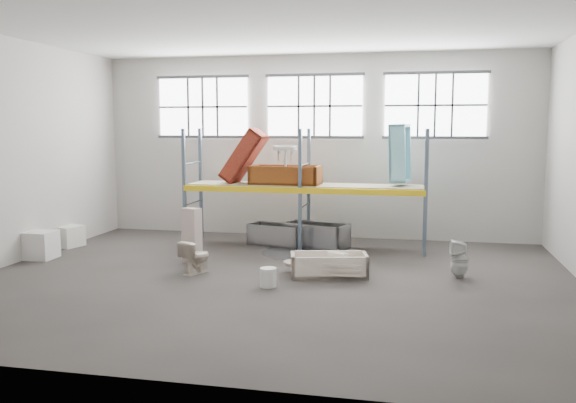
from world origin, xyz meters
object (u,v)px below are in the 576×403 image
(bathtub_beige, at_px, (329,265))
(toilet_beige, at_px, (196,257))
(rust_tub_flat, at_px, (286,175))
(toilet_white, at_px, (459,259))
(steel_tub_left, at_px, (278,235))
(carton_near, at_px, (38,245))
(blue_tub_upright, at_px, (400,153))
(cistern_tall, at_px, (192,235))
(bucket, at_px, (268,277))
(steel_tub_right, at_px, (316,235))

(bathtub_beige, bearing_deg, toilet_beige, 174.07)
(rust_tub_flat, bearing_deg, toilet_white, -31.08)
(steel_tub_left, distance_m, carton_near, 5.77)
(steel_tub_left, bearing_deg, blue_tub_upright, 2.46)
(toilet_beige, distance_m, steel_tub_left, 3.45)
(toilet_beige, distance_m, blue_tub_upright, 5.70)
(steel_tub_left, bearing_deg, cistern_tall, -121.40)
(bathtub_beige, xyz_separation_m, blue_tub_upright, (1.30, 3.09, 2.17))
(bucket, height_order, carton_near, carton_near)
(steel_tub_right, height_order, rust_tub_flat, rust_tub_flat)
(bucket, bearing_deg, steel_tub_left, 100.49)
(bathtub_beige, bearing_deg, cistern_tall, 156.37)
(blue_tub_upright, relative_size, bucket, 3.87)
(bathtub_beige, xyz_separation_m, cistern_tall, (-3.20, 0.60, 0.39))
(steel_tub_left, bearing_deg, carton_near, -151.73)
(steel_tub_right, xyz_separation_m, blue_tub_upright, (2.07, 0.13, 2.10))
(cistern_tall, xyz_separation_m, carton_near, (-3.64, -0.37, -0.30))
(bathtub_beige, height_order, toilet_beige, toilet_beige)
(cistern_tall, bearing_deg, rust_tub_flat, 74.65)
(steel_tub_right, bearing_deg, toilet_white, -37.33)
(steel_tub_left, relative_size, rust_tub_flat, 0.84)
(steel_tub_left, relative_size, blue_tub_upright, 1.04)
(carton_near, bearing_deg, steel_tub_left, 28.27)
(cistern_tall, xyz_separation_m, toilet_white, (5.81, -0.21, -0.23))
(bucket, xyz_separation_m, carton_near, (-5.83, 1.32, 0.14))
(steel_tub_left, xyz_separation_m, rust_tub_flat, (0.22, -0.07, 1.55))
(steel_tub_right, relative_size, carton_near, 2.19)
(cistern_tall, relative_size, carton_near, 1.66)
(toilet_beige, relative_size, toilet_white, 0.90)
(steel_tub_right, xyz_separation_m, carton_near, (-6.07, -2.73, 0.02))
(cistern_tall, bearing_deg, bathtub_beige, 10.08)
(carton_near, bearing_deg, bathtub_beige, -1.88)
(cistern_tall, xyz_separation_m, rust_tub_flat, (1.66, 2.29, 1.20))
(cistern_tall, bearing_deg, bucket, -17.03)
(carton_near, bearing_deg, toilet_beige, -7.97)
(carton_near, bearing_deg, toilet_white, 0.97)
(toilet_white, relative_size, steel_tub_left, 0.53)
(bathtub_beige, bearing_deg, steel_tub_right, 91.55)
(bucket, bearing_deg, toilet_beige, 156.85)
(bucket, bearing_deg, carton_near, 167.25)
(cistern_tall, relative_size, steel_tub_left, 0.84)
(bathtub_beige, distance_m, carton_near, 6.85)
(steel_tub_right, bearing_deg, steel_tub_left, -179.94)
(toilet_beige, xyz_separation_m, toilet_white, (5.37, 0.73, 0.04))
(steel_tub_right, relative_size, rust_tub_flat, 0.93)
(bucket, bearing_deg, rust_tub_flat, 97.60)
(toilet_white, relative_size, steel_tub_right, 0.48)
(toilet_white, relative_size, carton_near, 1.04)
(steel_tub_right, relative_size, blue_tub_upright, 1.15)
(toilet_beige, bearing_deg, carton_near, 14.01)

